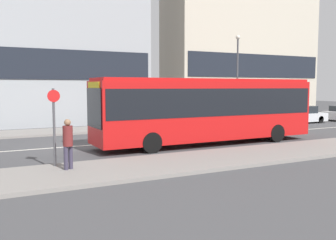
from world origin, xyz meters
TOP-DOWN VIEW (x-y plane):
  - ground_plane at (0.00, 0.00)m, footprint 120.00×120.00m
  - sidewalk_near at (0.00, -6.25)m, footprint 44.00×3.50m
  - sidewalk_far at (0.00, 6.25)m, footprint 44.00×3.50m
  - lane_centerline at (0.00, 0.00)m, footprint 41.80×0.16m
  - apartment_block_left_tower at (0.47, 11.97)m, footprint 15.22×5.02m
  - apartment_block_right_tower at (19.35, 11.99)m, footprint 16.21×5.05m
  - city_bus at (5.82, -2.40)m, footprint 12.11×2.49m
  - parked_car_0 at (13.92, 3.29)m, footprint 4.15×1.82m
  - parked_car_1 at (18.92, 3.54)m, footprint 4.37×1.75m
  - pedestrian_near_stop at (-2.13, -5.73)m, footprint 0.34×0.34m
  - bus_stop_sign at (-2.44, -4.96)m, footprint 0.44×0.12m
  - street_lamp at (13.85, 5.51)m, footprint 0.36×0.36m

SIDE VIEW (x-z plane):
  - ground_plane at x=0.00m, z-range 0.00..0.00m
  - lane_centerline at x=0.00m, z-range 0.00..0.01m
  - sidewalk_near at x=0.00m, z-range 0.00..0.13m
  - sidewalk_far at x=0.00m, z-range 0.00..0.13m
  - parked_car_0 at x=13.92m, z-range -0.04..1.33m
  - parked_car_1 at x=18.92m, z-range -0.05..1.37m
  - pedestrian_near_stop at x=-2.13m, z-range 0.25..2.01m
  - bus_stop_sign at x=-2.44m, z-range 0.36..3.17m
  - city_bus at x=5.82m, z-range 0.25..3.66m
  - street_lamp at x=13.85m, z-range 0.89..7.85m
  - apartment_block_left_tower at x=0.47m, z-range -0.01..16.83m
  - apartment_block_right_tower at x=19.35m, z-range -0.01..18.14m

